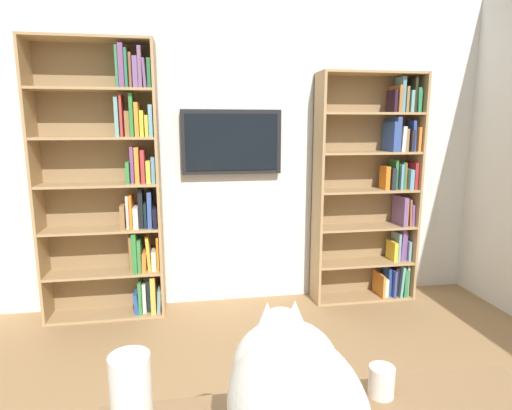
% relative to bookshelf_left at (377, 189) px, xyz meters
% --- Properties ---
extents(wall_back, '(4.52, 0.06, 2.70)m').
position_rel_bookshelf_left_xyz_m(wall_back, '(1.23, -0.17, 0.35)').
color(wall_back, silver).
rests_on(wall_back, ground).
extents(bookshelf_left, '(0.92, 0.28, 2.00)m').
position_rel_bookshelf_left_xyz_m(bookshelf_left, '(0.00, 0.00, 0.00)').
color(bookshelf_left, tan).
rests_on(bookshelf_left, ground).
extents(bookshelf_right, '(0.95, 0.28, 2.20)m').
position_rel_bookshelf_left_xyz_m(bookshelf_right, '(2.23, -0.00, 0.10)').
color(bookshelf_right, tan).
rests_on(bookshelf_right, ground).
extents(wall_mounted_tv, '(0.84, 0.07, 0.54)m').
position_rel_bookshelf_left_xyz_m(wall_mounted_tv, '(1.29, -0.08, 0.42)').
color(wall_mounted_tv, black).
extents(cat, '(0.34, 0.64, 0.36)m').
position_rel_bookshelf_left_xyz_m(cat, '(1.42, 2.55, -0.10)').
color(cat, white).
rests_on(cat, desk).
extents(paper_towel_roll, '(0.11, 0.11, 0.24)m').
position_rel_bookshelf_left_xyz_m(paper_towel_roll, '(1.84, 2.42, -0.15)').
color(paper_towel_roll, white).
rests_on(paper_towel_roll, desk).
extents(coffee_mug, '(0.08, 0.08, 0.10)m').
position_rel_bookshelf_left_xyz_m(coffee_mug, '(1.09, 2.36, -0.23)').
color(coffee_mug, white).
rests_on(coffee_mug, desk).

